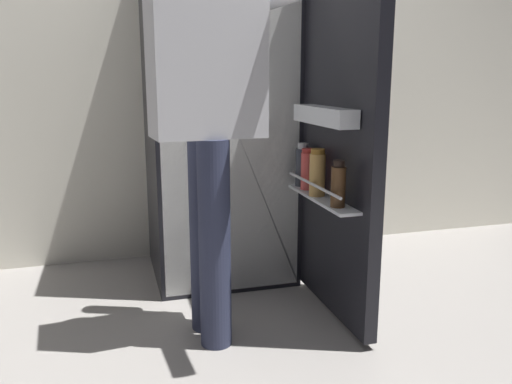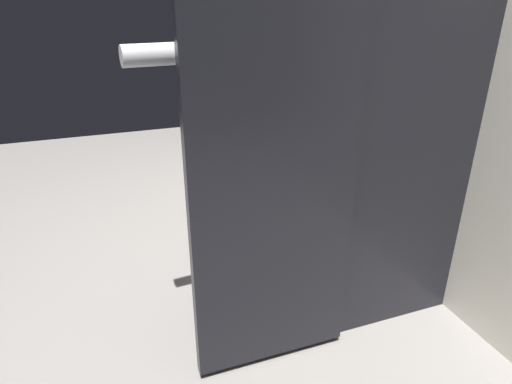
# 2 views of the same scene
# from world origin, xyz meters

# --- Properties ---
(ground_plane) EXTENTS (7.00, 7.00, 0.00)m
(ground_plane) POSITION_xyz_m (0.00, 0.00, 0.00)
(ground_plane) COLOR gray
(kitchen_wall) EXTENTS (4.40, 0.10, 2.68)m
(kitchen_wall) POSITION_xyz_m (0.00, 0.95, 1.34)
(kitchen_wall) COLOR silver
(kitchen_wall) RESTS_ON ground_plane
(refrigerator) EXTENTS (0.74, 1.32, 1.66)m
(refrigerator) POSITION_xyz_m (0.03, 0.52, 0.83)
(refrigerator) COLOR black
(refrigerator) RESTS_ON ground_plane
(person) EXTENTS (0.55, 0.68, 1.60)m
(person) POSITION_xyz_m (-0.17, -0.12, 0.95)
(person) COLOR #2D334C
(person) RESTS_ON ground_plane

